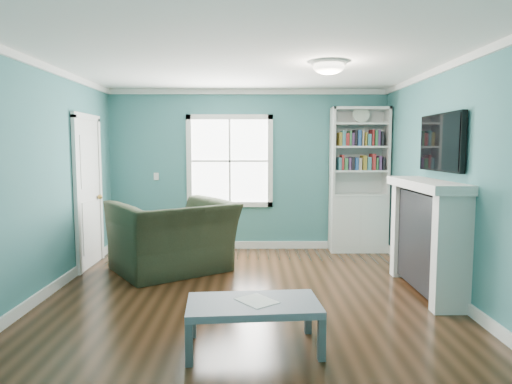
{
  "coord_description": "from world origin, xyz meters",
  "views": [
    {
      "loc": [
        0.07,
        -4.95,
        1.67
      ],
      "look_at": [
        0.11,
        0.4,
        1.15
      ],
      "focal_mm": 32.0,
      "sensor_mm": 36.0,
      "label": 1
    }
  ],
  "objects": [
    {
      "name": "floor",
      "position": [
        0.0,
        0.0,
        0.0
      ],
      "size": [
        5.0,
        5.0,
        0.0
      ],
      "primitive_type": "plane",
      "color": "black",
      "rests_on": "ground"
    },
    {
      "name": "room_walls",
      "position": [
        0.0,
        0.0,
        1.58
      ],
      "size": [
        5.0,
        5.0,
        5.0
      ],
      "color": "teal",
      "rests_on": "ground"
    },
    {
      "name": "trim",
      "position": [
        0.0,
        0.0,
        1.24
      ],
      "size": [
        4.5,
        5.0,
        2.6
      ],
      "color": "white",
      "rests_on": "ground"
    },
    {
      "name": "window",
      "position": [
        -0.3,
        2.49,
        1.45
      ],
      "size": [
        1.4,
        0.06,
        1.5
      ],
      "color": "white",
      "rests_on": "room_walls"
    },
    {
      "name": "bookshelf",
      "position": [
        1.77,
        2.3,
        0.92
      ],
      "size": [
        0.9,
        0.35,
        2.31
      ],
      "color": "silver",
      "rests_on": "ground"
    },
    {
      "name": "fireplace",
      "position": [
        2.08,
        0.2,
        0.64
      ],
      "size": [
        0.44,
        1.58,
        1.3
      ],
      "color": "black",
      "rests_on": "ground"
    },
    {
      "name": "tv",
      "position": [
        2.2,
        0.2,
        1.72
      ],
      "size": [
        0.06,
        1.1,
        0.65
      ],
      "primitive_type": "cube",
      "color": "black",
      "rests_on": "fireplace"
    },
    {
      "name": "door",
      "position": [
        -2.22,
        1.4,
        1.07
      ],
      "size": [
        0.12,
        0.98,
        2.17
      ],
      "color": "silver",
      "rests_on": "ground"
    },
    {
      "name": "ceiling_fixture",
      "position": [
        0.9,
        0.1,
        2.55
      ],
      "size": [
        0.38,
        0.38,
        0.15
      ],
      "color": "white",
      "rests_on": "room_walls"
    },
    {
      "name": "light_switch",
      "position": [
        -1.5,
        2.48,
        1.2
      ],
      "size": [
        0.08,
        0.01,
        0.12
      ],
      "primitive_type": "cube",
      "color": "white",
      "rests_on": "room_walls"
    },
    {
      "name": "recliner",
      "position": [
        -1.0,
        1.11,
        0.64
      ],
      "size": [
        1.74,
        1.61,
        1.28
      ],
      "primitive_type": "imported",
      "rotation": [
        0.0,
        0.0,
        -2.54
      ],
      "color": "black",
      "rests_on": "ground"
    },
    {
      "name": "coffee_table",
      "position": [
        0.07,
        -1.28,
        0.35
      ],
      "size": [
        1.14,
        0.68,
        0.4
      ],
      "rotation": [
        0.0,
        0.0,
        0.08
      ],
      "color": "#454E53",
      "rests_on": "ground"
    },
    {
      "name": "paper_sheet",
      "position": [
        0.1,
        -1.26,
        0.4
      ],
      "size": [
        0.39,
        0.4,
        0.0
      ],
      "primitive_type": "cube",
      "rotation": [
        0.0,
        0.0,
        0.66
      ],
      "color": "white",
      "rests_on": "coffee_table"
    }
  ]
}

